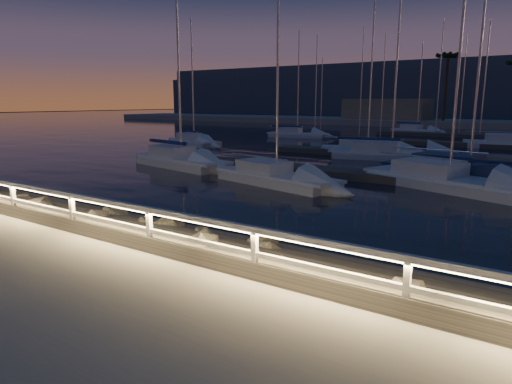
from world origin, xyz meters
TOP-DOWN VIEW (x-y plane):
  - ground at (0.00, 0.00)m, footprint 400.00×400.00m
  - harbor_water at (0.00, 31.22)m, footprint 400.00×440.00m
  - guard_rail at (-0.07, -0.00)m, footprint 44.11×0.12m
  - riprap at (-7.14, 1.32)m, footprint 28.07×3.03m
  - floating_docks at (0.00, 32.50)m, footprint 22.00×36.00m
  - far_shore at (-0.12, 74.05)m, footprint 160.00×14.00m
  - palm_left at (-8.00, 72.00)m, footprint 3.00×3.00m
  - distant_hills at (-22.13, 133.69)m, footprint 230.00×37.50m
  - sailboat_a at (-11.31, 13.94)m, footprint 8.03×3.82m
  - sailboat_b at (-3.07, 12.05)m, footprint 7.46×3.71m
  - sailboat_c at (4.30, 15.64)m, footprint 8.81×5.14m
  - sailboat_e at (-20.18, 25.10)m, footprint 6.96×3.86m
  - sailboat_f at (-4.24, 27.64)m, footprint 7.41×4.32m
  - sailboat_g at (-1.57, 25.14)m, footprint 9.04×4.24m
  - sailboat_h at (4.50, 19.50)m, footprint 9.49×4.25m
  - sailboat_m at (-7.39, 53.75)m, footprint 6.96×3.60m
  - sailboat_n at (-16.95, 39.07)m, footprint 7.22×3.27m

SIDE VIEW (x-z plane):
  - harbor_water at x=0.00m, z-range -1.27..-0.67m
  - floating_docks at x=0.00m, z-range -0.60..-0.20m
  - sailboat_n at x=-16.95m, z-range -6.13..5.76m
  - sailboat_f at x=-4.24m, z-range -6.29..5.93m
  - sailboat_b at x=-3.07m, z-range -6.31..5.95m
  - riprap at x=-7.14m, z-range -0.88..0.52m
  - sailboat_m at x=-7.39m, z-range -5.92..5.56m
  - sailboat_e at x=-20.18m, z-range -5.93..5.57m
  - sailboat_c at x=4.30m, z-range -7.39..7.08m
  - sailboat_h at x=4.50m, z-range -7.92..7.60m
  - sailboat_g at x=-1.57m, z-range -7.55..7.26m
  - sailboat_a at x=-11.31m, z-range -6.77..6.50m
  - ground at x=0.00m, z-range 0.00..0.00m
  - far_shore at x=-0.12m, z-range -2.31..2.89m
  - guard_rail at x=-0.07m, z-range 0.24..1.30m
  - distant_hills at x=-22.13m, z-range -4.26..13.74m
  - palm_left at x=-8.00m, z-range 4.54..15.74m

